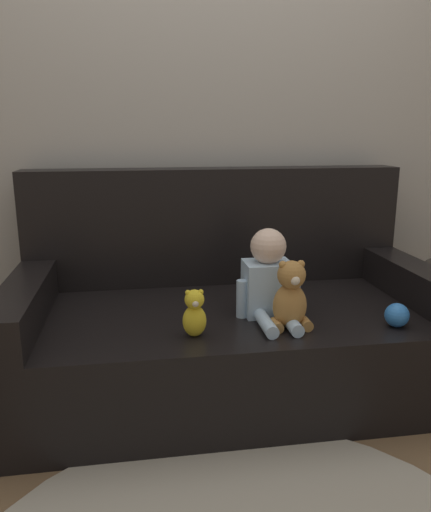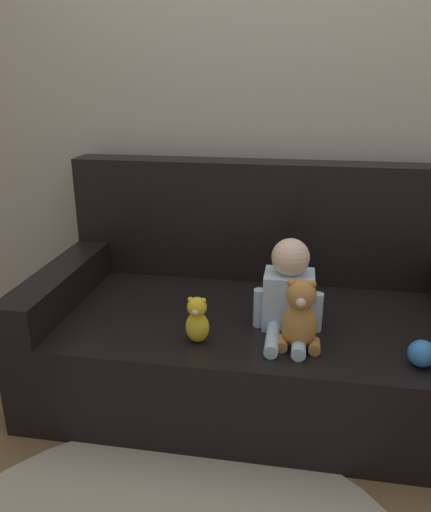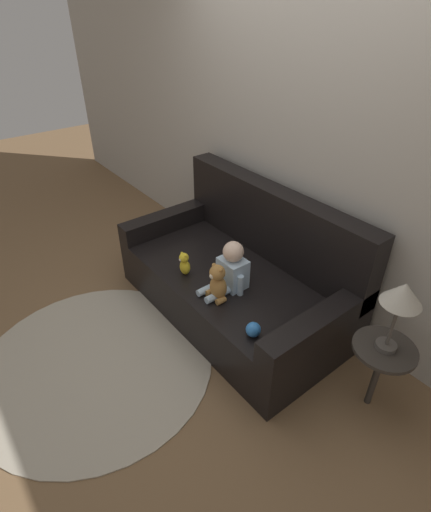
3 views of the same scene
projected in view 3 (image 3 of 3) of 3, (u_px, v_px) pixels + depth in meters
ground_plane at (231, 309)px, 3.34m from camera, size 12.00×12.00×0.00m
wall_back at (296, 142)px, 2.91m from camera, size 8.00×0.05×2.60m
couch at (239, 276)px, 3.20m from camera, size 1.89×0.99×0.98m
person_baby at (231, 269)px, 2.87m from camera, size 0.28×0.36×0.37m
teddy_bear_brown at (218, 283)px, 2.77m from camera, size 0.16×0.13×0.28m
plush_toy_side at (185, 264)px, 3.03m from camera, size 0.09×0.09×0.19m
toy_ball at (253, 330)px, 2.51m from camera, size 0.10×0.10×0.10m
floor_rug at (96, 363)px, 2.85m from camera, size 1.66×1.66×0.01m
side_table at (394, 321)px, 2.20m from camera, size 0.37×0.37×0.97m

